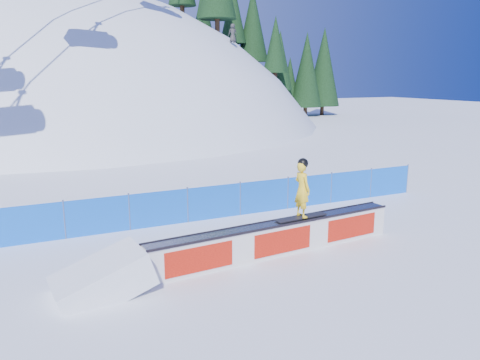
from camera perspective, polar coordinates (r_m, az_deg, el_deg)
name	(u,v)px	position (r m, az deg, el deg)	size (l,w,h in m)	color
ground	(209,276)	(12.10, -3.84, -11.62)	(160.00, 160.00, 0.00)	white
snow_hill	(75,284)	(57.25, -19.46, -11.89)	(64.00, 64.00, 64.00)	white
treeline	(260,33)	(57.81, 2.47, 17.45)	(20.46, 12.00, 20.50)	#372216
safety_fence	(159,209)	(15.93, -9.81, -3.48)	(22.05, 0.05, 1.30)	blue
rail_box	(278,238)	(13.37, 4.64, -7.08)	(7.91, 1.22, 0.95)	silver
snow_ramp	(103,293)	(11.67, -16.31, -13.05)	(2.14, 1.43, 0.80)	white
snowboarder	(302,189)	(13.45, 7.58, -1.07)	(1.69, 0.63, 1.75)	black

